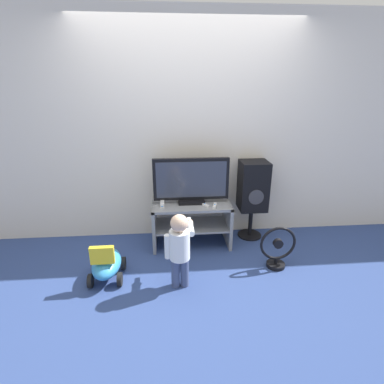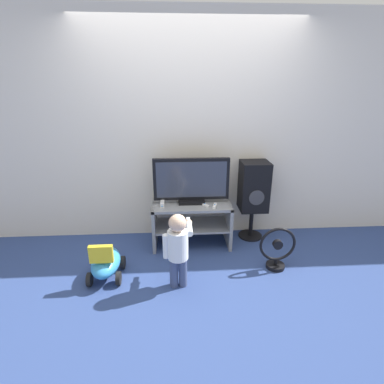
{
  "view_description": "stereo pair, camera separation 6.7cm",
  "coord_description": "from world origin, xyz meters",
  "px_view_note": "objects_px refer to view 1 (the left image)",
  "views": [
    {
      "loc": [
        -0.26,
        -2.96,
        1.85
      ],
      "look_at": [
        0.0,
        0.14,
        0.69
      ],
      "focal_mm": 28.0,
      "sensor_mm": 36.0,
      "label": 1
    },
    {
      "loc": [
        -0.19,
        -2.96,
        1.85
      ],
      "look_at": [
        0.0,
        0.14,
        0.69
      ],
      "focal_mm": 28.0,
      "sensor_mm": 36.0,
      "label": 2
    }
  ],
  "objects_px": {
    "remote_primary": "(215,205)",
    "child": "(180,245)",
    "game_console": "(162,203)",
    "television": "(191,181)",
    "speaker_tower": "(253,188)",
    "floor_fan": "(277,249)",
    "ride_on_toy": "(107,264)",
    "remote_secondary": "(205,205)"
  },
  "relations": [
    {
      "from": "remote_primary",
      "to": "child",
      "type": "distance_m",
      "value": 0.8
    },
    {
      "from": "game_console",
      "to": "remote_primary",
      "type": "height_order",
      "value": "game_console"
    },
    {
      "from": "television",
      "to": "game_console",
      "type": "height_order",
      "value": "television"
    },
    {
      "from": "child",
      "to": "television",
      "type": "bearing_deg",
      "value": 78.13
    },
    {
      "from": "game_console",
      "to": "speaker_tower",
      "type": "distance_m",
      "value": 1.1
    },
    {
      "from": "child",
      "to": "floor_fan",
      "type": "distance_m",
      "value": 1.07
    },
    {
      "from": "television",
      "to": "ride_on_toy",
      "type": "xyz_separation_m",
      "value": [
        -0.89,
        -0.64,
        -0.62
      ]
    },
    {
      "from": "television",
      "to": "child",
      "type": "bearing_deg",
      "value": -101.87
    },
    {
      "from": "remote_primary",
      "to": "floor_fan",
      "type": "xyz_separation_m",
      "value": [
        0.59,
        -0.45,
        -0.32
      ]
    },
    {
      "from": "remote_secondary",
      "to": "floor_fan",
      "type": "height_order",
      "value": "remote_secondary"
    },
    {
      "from": "speaker_tower",
      "to": "floor_fan",
      "type": "bearing_deg",
      "value": -81.83
    },
    {
      "from": "television",
      "to": "remote_secondary",
      "type": "bearing_deg",
      "value": -38.06
    },
    {
      "from": "television",
      "to": "remote_secondary",
      "type": "xyz_separation_m",
      "value": [
        0.14,
        -0.11,
        -0.25
      ]
    },
    {
      "from": "speaker_tower",
      "to": "floor_fan",
      "type": "distance_m",
      "value": 0.82
    },
    {
      "from": "ride_on_toy",
      "to": "remote_secondary",
      "type": "bearing_deg",
      "value": 27.14
    },
    {
      "from": "speaker_tower",
      "to": "child",
      "type": "bearing_deg",
      "value": -135.5
    },
    {
      "from": "game_console",
      "to": "remote_primary",
      "type": "relative_size",
      "value": 1.31
    },
    {
      "from": "game_console",
      "to": "speaker_tower",
      "type": "bearing_deg",
      "value": 8.42
    },
    {
      "from": "remote_primary",
      "to": "child",
      "type": "relative_size",
      "value": 0.18
    },
    {
      "from": "game_console",
      "to": "remote_secondary",
      "type": "bearing_deg",
      "value": -5.42
    },
    {
      "from": "television",
      "to": "remote_secondary",
      "type": "distance_m",
      "value": 0.31
    },
    {
      "from": "ride_on_toy",
      "to": "floor_fan",
      "type": "bearing_deg",
      "value": 1.63
    },
    {
      "from": "remote_primary",
      "to": "ride_on_toy",
      "type": "distance_m",
      "value": 1.3
    },
    {
      "from": "child",
      "to": "speaker_tower",
      "type": "relative_size",
      "value": 0.77
    },
    {
      "from": "television",
      "to": "ride_on_toy",
      "type": "bearing_deg",
      "value": -144.13
    },
    {
      "from": "game_console",
      "to": "floor_fan",
      "type": "xyz_separation_m",
      "value": [
        1.19,
        -0.53,
        -0.34
      ]
    },
    {
      "from": "floor_fan",
      "to": "ride_on_toy",
      "type": "xyz_separation_m",
      "value": [
        -1.74,
        -0.05,
        -0.05
      ]
    },
    {
      "from": "remote_secondary",
      "to": "floor_fan",
      "type": "distance_m",
      "value": 0.91
    },
    {
      "from": "speaker_tower",
      "to": "floor_fan",
      "type": "relative_size",
      "value": 2.09
    },
    {
      "from": "remote_primary",
      "to": "speaker_tower",
      "type": "height_order",
      "value": "speaker_tower"
    },
    {
      "from": "ride_on_toy",
      "to": "speaker_tower",
      "type": "bearing_deg",
      "value": 24.14
    },
    {
      "from": "floor_fan",
      "to": "speaker_tower",
      "type": "bearing_deg",
      "value": 98.17
    },
    {
      "from": "television",
      "to": "remote_secondary",
      "type": "relative_size",
      "value": 6.62
    },
    {
      "from": "game_console",
      "to": "speaker_tower",
      "type": "xyz_separation_m",
      "value": [
        1.09,
        0.16,
        0.1
      ]
    },
    {
      "from": "floor_fan",
      "to": "remote_secondary",
      "type": "bearing_deg",
      "value": 145.84
    },
    {
      "from": "child",
      "to": "floor_fan",
      "type": "relative_size",
      "value": 1.6
    },
    {
      "from": "game_console",
      "to": "remote_primary",
      "type": "bearing_deg",
      "value": -7.3
    },
    {
      "from": "game_console",
      "to": "child",
      "type": "distance_m",
      "value": 0.77
    },
    {
      "from": "game_console",
      "to": "child",
      "type": "height_order",
      "value": "child"
    },
    {
      "from": "remote_primary",
      "to": "game_console",
      "type": "bearing_deg",
      "value": 172.7
    },
    {
      "from": "remote_secondary",
      "to": "speaker_tower",
      "type": "height_order",
      "value": "speaker_tower"
    },
    {
      "from": "game_console",
      "to": "child",
      "type": "bearing_deg",
      "value": -77.69
    }
  ]
}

